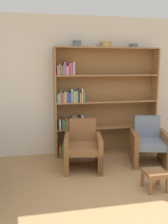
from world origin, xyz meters
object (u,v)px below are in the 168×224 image
object	(u,v)px
bowl_copper	(133,46)
armchair_cushioned	(149,143)
bowl_sage	(106,44)
armchair_leather	(83,147)
footstool	(155,175)
bookshelf	(97,104)
bowl_slate	(77,43)

from	to	relation	value
bowl_copper	armchair_cushioned	distance (m)	1.93
bowl_sage	armchair_leather	size ratio (longest dim) A/B	0.27
armchair_leather	footstool	xyz separation A→B (m)	(0.87, -1.00, -0.15)
bowl_copper	bookshelf	bearing A→B (deg)	178.12
bowl_sage	bowl_copper	size ratio (longest dim) A/B	1.25
bookshelf	bowl_slate	distance (m)	1.25
footstool	armchair_cushioned	bearing A→B (deg)	69.49
bookshelf	bowl_copper	size ratio (longest dim) A/B	11.88
bowl_sage	armchair_cushioned	world-z (taller)	bowl_sage
bowl_copper	footstool	distance (m)	2.58
bookshelf	bowl_slate	bearing A→B (deg)	-176.76
bowl_slate	armchair_cushioned	distance (m)	2.30
bowl_copper	armchair_leather	size ratio (longest dim) A/B	0.21
armchair_leather	armchair_cushioned	xyz separation A→B (m)	(1.24, -0.00, 0.00)
bowl_copper	armchair_leather	distance (m)	2.24
bookshelf	armchair_leather	bearing A→B (deg)	-122.28
bowl_sage	armchair_cushioned	xyz separation A→B (m)	(0.67, -0.66, -1.83)
armchair_cushioned	bookshelf	bearing A→B (deg)	-25.62
footstool	bowl_sage	bearing A→B (deg)	99.95
armchair_leather	bookshelf	bearing A→B (deg)	-112.37
bookshelf	bowl_sage	bearing A→B (deg)	-8.94
bowl_slate	armchair_leather	bearing A→B (deg)	-90.91
bowl_slate	bowl_copper	distance (m)	1.14
armchair_cushioned	footstool	distance (m)	1.08
bowl_sage	footstool	distance (m)	2.60
bowl_slate	bowl_copper	size ratio (longest dim) A/B	0.97
bowl_copper	armchair_cushioned	world-z (taller)	bowl_copper
footstool	armchair_leather	bearing A→B (deg)	130.92
bowl_slate	bowl_copper	xyz separation A→B (m)	(1.14, 0.00, -0.02)
bookshelf	bowl_sage	distance (m)	1.18
bowl_sage	armchair_cushioned	bearing A→B (deg)	-44.54
bowl_slate	armchair_leather	world-z (taller)	bowl_slate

